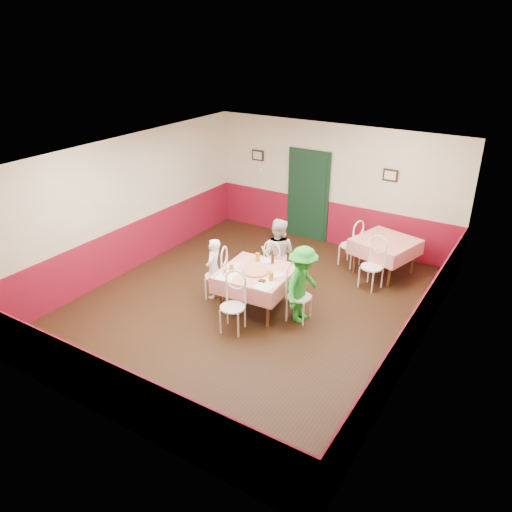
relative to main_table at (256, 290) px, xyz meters
The scene contains 39 objects.
floor 0.39m from the main_table, 166.95° to the left, with size 7.00×7.00×0.00m, color black.
ceiling 2.43m from the main_table, 166.95° to the left, with size 7.00×7.00×0.00m, color white.
back_wall 3.67m from the main_table, 91.83° to the left, with size 6.00×0.10×2.80m, color beige.
front_wall 3.62m from the main_table, 91.86° to the right, with size 6.00×0.10×2.80m, color beige.
left_wall 3.28m from the main_table, behind, with size 0.10×7.00×2.80m, color beige.
right_wall 3.06m from the main_table, ahead, with size 0.10×7.00×2.80m, color beige.
wainscot_back 3.52m from the main_table, 91.84° to the left, with size 6.00×0.03×1.00m, color maroon.
wainscot_front 3.46m from the main_table, 91.86° to the right, with size 6.00×0.03×1.00m, color maroon.
wainscot_left 3.10m from the main_table, behind, with size 0.03×7.00×1.00m, color maroon.
wainscot_right 2.88m from the main_table, ahead, with size 0.03×7.00×1.00m, color maroon.
door 3.61m from the main_table, 101.59° to the left, with size 0.96×0.06×2.10m, color black.
picture_left 4.33m from the main_table, 121.29° to the left, with size 0.32×0.03×0.26m, color black.
picture_right 3.96m from the main_table, 71.14° to the left, with size 0.32×0.03×0.26m, color black.
thermostat 4.17m from the main_table, 120.07° to the left, with size 0.10×0.03×0.10m, color white.
main_table is the anchor object (origin of this frame).
second_table 3.00m from the main_table, 59.75° to the left, with size 1.12×1.12×0.77m, color red.
chair_left 0.85m from the main_table, behind, with size 0.42×0.42×0.90m, color white, non-canonical shape.
chair_right 0.85m from the main_table, ahead, with size 0.42×0.42×0.90m, color white, non-canonical shape.
chair_far 0.85m from the main_table, 94.28° to the left, with size 0.42×0.42×0.90m, color white, non-canonical shape.
chair_near 0.85m from the main_table, 85.72° to the right, with size 0.42×0.42×0.90m, color white, non-canonical shape.
chair_second_a 2.70m from the main_table, 73.62° to the left, with size 0.42×0.42×0.90m, color white, non-canonical shape.
chair_second_b 2.39m from the main_table, 50.64° to the left, with size 0.42×0.42×0.90m, color white, non-canonical shape.
pizza 0.40m from the main_table, 67.12° to the right, with size 0.45×0.45×0.03m, color #B74723.
plate_left 0.60m from the main_table, behind, with size 0.25×0.25×0.01m, color white.
plate_right 0.57m from the main_table, ahead, with size 0.25×0.25×0.01m, color white.
plate_far 0.59m from the main_table, 96.22° to the left, with size 0.25×0.25×0.01m, color white.
glass_a 0.63m from the main_table, 143.38° to the right, with size 0.08×0.08×0.15m, color #BF7219.
glass_b 0.65m from the main_table, 23.51° to the right, with size 0.08×0.08×0.15m, color #BF7219.
glass_c 0.61m from the main_table, 117.70° to the left, with size 0.08×0.08×0.16m, color #BF7219.
beer_bottle 0.66m from the main_table, 76.53° to the left, with size 0.06×0.06×0.22m, color #381C0A.
shaker_a 0.74m from the main_table, 132.31° to the right, with size 0.04×0.04×0.09m, color silver.
shaker_b 0.74m from the main_table, 125.34° to the right, with size 0.04×0.04×0.09m, color silver.
shaker_c 0.70m from the main_table, 137.95° to the right, with size 0.04×0.04×0.09m, color #B23319.
menu_left 0.67m from the main_table, 127.09° to the right, with size 0.30×0.40×0.00m, color white.
menu_right 0.68m from the main_table, 40.56° to the right, with size 0.30×0.40×0.00m, color white.
wallet 0.58m from the main_table, 43.58° to the right, with size 0.11×0.09×0.02m, color black.
diner_left 0.93m from the main_table, behind, with size 0.43×0.28×1.19m, color gray.
diner_far 0.96m from the main_table, 94.28° to the left, with size 0.70×0.55×1.44m, color gray.
diner_right 0.96m from the main_table, ahead, with size 0.91×0.52×1.40m, color gray.
Camera 1 is at (4.31, -6.77, 4.78)m, focal length 35.00 mm.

